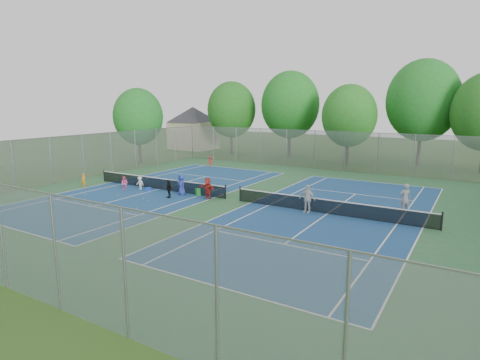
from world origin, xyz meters
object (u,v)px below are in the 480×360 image
Objects in this scene: net_right at (328,207)px; instructor at (405,198)px; net_left at (159,184)px; ball_hopper at (198,192)px; ball_crate at (148,189)px.

net_right is 4.93m from instructor.
instructor reaches higher than net_left.
net_left reaches higher than ball_hopper.
ball_crate is (-14.25, -0.93, -0.31)m from net_right.
ball_hopper is at bearing -3.73° from net_left.
ball_hopper is (-9.88, -0.27, -0.16)m from net_right.
instructor reaches higher than ball_hopper.
instructor is at bearing 11.45° from ball_crate.
ball_hopper is 0.31× the size of instructor.
ball_crate is at bearing -23.40° from instructor.
ball_crate is (-0.25, -0.93, -0.31)m from net_left.
net_right is 21.95× the size of ball_hopper.
ball_crate is 0.18× the size of instructor.
net_left is 38.47× the size of ball_crate.
ball_crate is 0.57× the size of ball_hopper.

